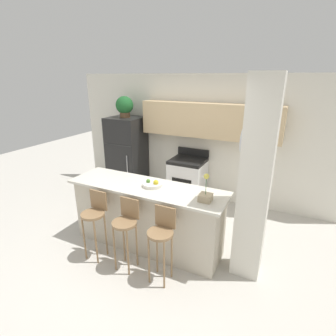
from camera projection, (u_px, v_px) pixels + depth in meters
ground_plane at (148, 244)px, 4.11m from camera, size 14.00×14.00×0.00m
wall_back at (201, 131)px, 5.27m from camera, size 5.60×0.38×2.55m
pillar_right at (255, 183)px, 3.15m from camera, size 0.38×0.32×2.55m
counter_bar at (147, 216)px, 3.94m from camera, size 2.37×0.70×1.00m
refrigerator at (127, 155)px, 5.87m from camera, size 0.73×0.70×1.67m
stove_range at (187, 180)px, 5.42m from camera, size 0.68×0.63×1.07m
bar_stool_left at (95, 215)px, 3.65m from camera, size 0.33×0.33×0.99m
bar_stool_mid at (126, 224)px, 3.43m from camera, size 0.33×0.33×0.99m
bar_stool_right at (162, 234)px, 3.22m from camera, size 0.33×0.33×0.99m
potted_plant_on_fridge at (125, 106)px, 5.51m from camera, size 0.37×0.37×0.44m
orchid_vase at (206, 195)px, 3.30m from camera, size 0.16×0.16×0.37m
fruit_bowl at (152, 184)px, 3.76m from camera, size 0.29×0.29×0.11m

